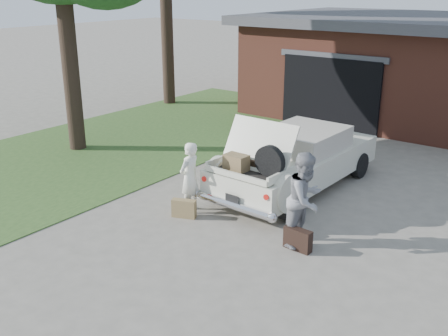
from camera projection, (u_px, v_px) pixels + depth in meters
The scene contains 7 objects.
ground at pixel (204, 233), 9.56m from camera, with size 90.00×90.00×0.00m, color gray.
grass_strip at pixel (121, 143), 14.94m from camera, with size 6.00×16.00×0.02m, color #2D4C1E.
sedan at pixel (296, 159), 11.43m from camera, with size 1.94×4.67×1.80m.
woman_left at pixel (190, 177), 10.27m from camera, with size 0.52×0.34×1.43m, color white.
woman_right at pixel (305, 199), 8.92m from camera, with size 0.81×0.63×1.67m, color gray.
suitcase_left at pixel (184, 209), 10.16m from camera, with size 0.47×0.15×0.36m, color #9C814F.
suitcase_right at pixel (298, 239), 8.92m from camera, with size 0.50×0.16×0.39m, color black.
Camera 1 is at (5.48, -6.65, 4.32)m, focal length 42.00 mm.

